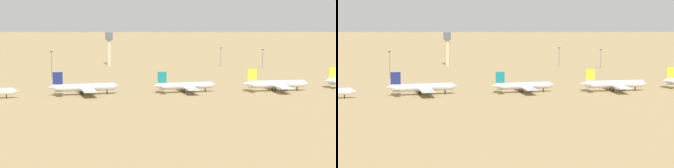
% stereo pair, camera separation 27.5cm
% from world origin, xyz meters
% --- Properties ---
extents(ground, '(4000.00, 4000.00, 0.00)m').
position_xyz_m(ground, '(0.00, 0.00, 0.00)').
color(ground, tan).
extents(ridge_west, '(409.34, 382.07, 90.93)m').
position_xyz_m(ridge_west, '(-30.79, 1152.11, 45.46)').
color(ridge_west, gray).
rests_on(ridge_west, ground).
extents(parked_jet_navy_2, '(37.68, 31.80, 12.44)m').
position_xyz_m(parked_jet_navy_2, '(-51.63, 4.11, 4.08)').
color(parked_jet_navy_2, silver).
rests_on(parked_jet_navy_2, ground).
extents(parked_jet_teal_3, '(34.92, 29.36, 11.54)m').
position_xyz_m(parked_jet_teal_3, '(1.84, 3.11, 3.78)').
color(parked_jet_teal_3, silver).
rests_on(parked_jet_teal_3, ground).
extents(parked_jet_yellow_4, '(37.33, 31.27, 12.36)m').
position_xyz_m(parked_jet_yellow_4, '(51.17, -0.81, 4.05)').
color(parked_jet_yellow_4, silver).
rests_on(parked_jet_yellow_4, ground).
extents(control_tower, '(5.20, 5.20, 24.86)m').
position_xyz_m(control_tower, '(-23.58, 155.29, 15.00)').
color(control_tower, '#C6B793').
rests_on(control_tower, ground).
extents(light_pole_west, '(1.80, 0.50, 13.93)m').
position_xyz_m(light_pole_west, '(57.15, 135.79, 8.15)').
color(light_pole_west, '#59595E').
rests_on(light_pole_west, ground).
extents(light_pole_mid, '(1.80, 0.50, 13.61)m').
position_xyz_m(light_pole_mid, '(83.59, 118.42, 7.98)').
color(light_pole_mid, '#59595E').
rests_on(light_pole_mid, ground).
extents(light_pole_east, '(1.80, 0.50, 17.24)m').
position_xyz_m(light_pole_east, '(-66.91, 79.84, 9.85)').
color(light_pole_east, '#59595E').
rests_on(light_pole_east, ground).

